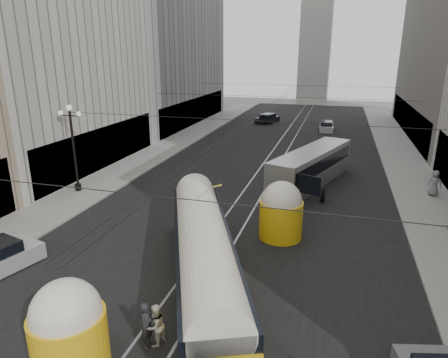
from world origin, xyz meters
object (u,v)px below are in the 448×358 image
Objects in this scene: pedestrian_sidewalk_right at (435,183)px; pedestrian_crossing_b at (156,325)px; streetcar at (204,253)px; pedestrian_crossing_a at (147,325)px; city_bus at (311,166)px.

pedestrian_crossing_b is at bearing 78.23° from pedestrian_sidewalk_right.
pedestrian_sidewalk_right is at bearing 51.62° from streetcar.
pedestrian_sidewalk_right is at bearing 167.35° from pedestrian_crossing_b.
pedestrian_crossing_a is (-0.69, -4.18, -0.77)m from streetcar.
pedestrian_crossing_b is at bearing -96.10° from streetcar.
city_bus is 6.07× the size of pedestrian_sidewalk_right.
pedestrian_crossing_a is (-4.15, -20.24, -0.65)m from city_bus.
pedestrian_sidewalk_right is (12.90, 19.61, 0.22)m from pedestrian_crossing_a.
pedestrian_sidewalk_right is (12.22, 15.43, -0.56)m from streetcar.
pedestrian_crossing_a is at bearing 77.91° from pedestrian_sidewalk_right.
pedestrian_crossing_a reaches higher than pedestrian_crossing_b.
pedestrian_sidewalk_right reaches higher than pedestrian_crossing_a.
city_bus is 7.07× the size of pedestrian_crossing_b.
streetcar is 19.69m from pedestrian_sidewalk_right.
pedestrian_crossing_a is at bearing -99.33° from streetcar.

